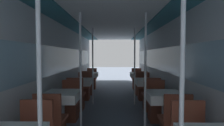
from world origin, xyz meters
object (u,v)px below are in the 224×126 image
Objects in this scene: support_pole_left_1 at (81,72)px; dining_table_left_3 at (90,75)px; chair_left_far_3 at (91,82)px; dining_table_right_1 at (164,98)px; dining_table_right_2 at (147,83)px; chair_right_near_3 at (141,87)px; support_pole_right_0 at (182,94)px; chair_right_far_3 at (137,82)px; dining_table_left_1 at (62,97)px; support_pole_left_2 at (93,66)px; chair_left_near_2 at (76,100)px; dining_table_left_2 at (81,83)px; chair_left_near_3 at (87,87)px; chair_right_far_2 at (144,91)px; dining_table_right_3 at (139,75)px; support_pole_right_1 at (145,73)px; chair_left_far_1 at (70,107)px; chair_right_near_2 at (151,100)px; chair_right_far_1 at (157,108)px; support_pole_left_0 at (40,93)px; support_pole_right_2 at (135,66)px; chair_left_far_2 at (84,91)px.

support_pole_left_1 is 3.66m from dining_table_left_3.
chair_left_far_3 reaches higher than dining_table_right_1.
dining_table_right_2 is 0.85× the size of chair_right_near_3.
support_pole_right_0 reaches higher than chair_right_far_3.
dining_table_left_1 and dining_table_right_1 have the same top height.
chair_left_near_2 is at bearing -122.97° from support_pole_left_2.
chair_left_far_3 is (0.00, 2.36, -0.37)m from dining_table_left_2.
chair_left_near_3 is at bearing -90.00° from dining_table_left_3.
chair_right_far_2 is (0.36, 4.17, -0.85)m from support_pole_right_0.
dining_table_right_3 is at bearing 66.21° from support_pole_left_1.
chair_right_far_3 is (1.95, 4.17, -0.37)m from dining_table_left_1.
support_pole_right_1 reaches higher than dining_table_right_1.
chair_left_far_1 reaches higher than dining_table_left_1.
chair_right_far_2 is at bearing -90.00° from dining_table_right_3.
chair_left_far_1 is 1.17× the size of dining_table_left_2.
chair_right_near_2 is at bearing 90.00° from chair_right_far_3.
chair_right_near_2 is (1.95, 0.00, 0.00)m from chair_left_near_2.
chair_left_far_1 reaches higher than dining_table_left_3.
dining_table_left_1 is at bearing -101.40° from support_pole_left_2.
dining_table_left_1 and dining_table_left_3 have the same top height.
support_pole_right_1 reaches higher than chair_left_far_1.
chair_left_near_2 is 2.07m from chair_right_far_1.
support_pole_left_0 is 2.56× the size of chair_right_near_2.
chair_right_far_1 is at bearing 90.00° from dining_table_right_1.
chair_right_near_3 is (1.95, 1.80, 0.00)m from chair_left_near_2.
support_pole_left_1 is at bearing 90.00° from support_pole_left_0.
dining_table_left_1 is 0.85× the size of chair_right_far_2.
chair_left_near_2 is at bearing 90.00° from dining_table_left_1.
chair_left_near_2 is 1.89m from support_pole_right_2.
dining_table_right_2 is (0.36, 1.80, -0.48)m from support_pole_right_1.
dining_table_right_2 is at bearing 90.00° from chair_right_far_2.
chair_right_far_3 is (-0.00, 4.17, -0.37)m from dining_table_right_1.
chair_right_near_3 reaches higher than dining_table_left_3.
chair_left_far_2 is at bearing 42.71° from chair_right_far_3.
dining_table_right_3 is at bearing 0.00° from dining_table_left_3.
chair_left_near_2 is 1.17× the size of dining_table_left_3.
support_pole_left_0 is at bearing -113.79° from dining_table_right_2.
support_pole_left_1 is 2.56× the size of chair_right_near_2.
support_pole_left_2 reaches higher than dining_table_right_1.
chair_left_far_2 and chair_right_near_3 have the same top height.
support_pole_right_0 is at bearing -71.84° from chair_left_near_3.
support_pole_right_0 reaches higher than dining_table_right_1.
dining_table_right_3 is at bearing -90.00° from chair_right_far_2.
chair_left_far_2 is at bearing -90.00° from chair_left_near_3.
chair_left_near_3 is 2.34m from dining_table_right_2.
dining_table_right_3 is at bearing 90.00° from dining_table_right_1.
chair_left_near_2 is (0.00, 0.68, 0.00)m from chair_left_far_1.
support_pole_right_1 reaches higher than chair_right_near_3.
support_pole_right_2 reaches higher than chair_right_far_1.
dining_table_left_2 is 0.85× the size of chair_right_near_2.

